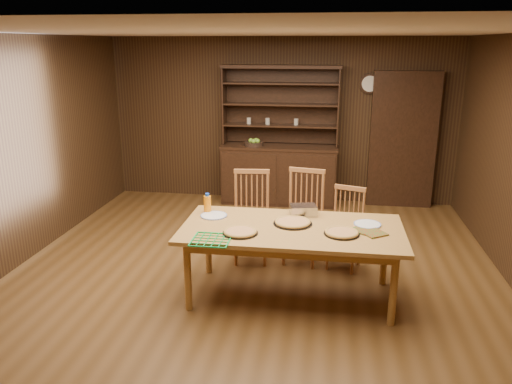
% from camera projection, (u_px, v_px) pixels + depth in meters
% --- Properties ---
extents(floor, '(6.00, 6.00, 0.00)m').
position_uv_depth(floor, '(253.00, 277.00, 5.53)').
color(floor, brown).
rests_on(floor, ground).
extents(room_shell, '(6.00, 6.00, 6.00)m').
position_uv_depth(room_shell, '(253.00, 137.00, 5.08)').
color(room_shell, white).
rests_on(room_shell, floor).
extents(china_hutch, '(1.84, 0.52, 2.17)m').
position_uv_depth(china_hutch, '(279.00, 167.00, 7.98)').
color(china_hutch, '#331B11').
rests_on(china_hutch, floor).
extents(doorway, '(1.00, 0.18, 2.10)m').
position_uv_depth(doorway, '(403.00, 140.00, 7.72)').
color(doorway, '#331B11').
rests_on(doorway, floor).
extents(wall_clock, '(0.30, 0.05, 0.30)m').
position_uv_depth(wall_clock, '(370.00, 84.00, 7.60)').
color(wall_clock, '#331B11').
rests_on(wall_clock, room_shell).
extents(dining_table, '(2.18, 1.09, 0.75)m').
position_uv_depth(dining_table, '(292.00, 234.00, 4.94)').
color(dining_table, '#B2803D').
rests_on(dining_table, floor).
extents(chair_left, '(0.48, 0.46, 1.08)m').
position_uv_depth(chair_left, '(251.00, 213.00, 5.88)').
color(chair_left, '#AA653A').
rests_on(chair_left, floor).
extents(chair_center, '(0.52, 0.50, 1.10)m').
position_uv_depth(chair_center, '(304.00, 213.00, 5.84)').
color(chair_center, '#AA653A').
rests_on(chair_center, floor).
extents(chair_right, '(0.48, 0.47, 0.94)m').
position_uv_depth(chair_right, '(346.00, 225.00, 5.70)').
color(chair_right, '#AA653A').
rests_on(chair_right, floor).
extents(pizza_left, '(0.34, 0.34, 0.04)m').
position_uv_depth(pizza_left, '(240.00, 232.00, 4.75)').
color(pizza_left, black).
rests_on(pizza_left, dining_table).
extents(pizza_right, '(0.34, 0.34, 0.04)m').
position_uv_depth(pizza_right, '(342.00, 233.00, 4.73)').
color(pizza_right, black).
rests_on(pizza_right, dining_table).
extents(pizza_center, '(0.39, 0.39, 0.04)m').
position_uv_depth(pizza_center, '(293.00, 222.00, 5.00)').
color(pizza_center, black).
rests_on(pizza_center, dining_table).
extents(cooling_rack, '(0.41, 0.41, 0.02)m').
position_uv_depth(cooling_rack, '(211.00, 240.00, 4.59)').
color(cooling_rack, '#0CA744').
rests_on(cooling_rack, dining_table).
extents(plate_left, '(0.28, 0.28, 0.02)m').
position_uv_depth(plate_left, '(214.00, 216.00, 5.22)').
color(plate_left, white).
rests_on(plate_left, dining_table).
extents(plate_right, '(0.27, 0.27, 0.02)m').
position_uv_depth(plate_right, '(367.00, 224.00, 4.97)').
color(plate_right, white).
rests_on(plate_right, dining_table).
extents(foil_dish, '(0.31, 0.25, 0.11)m').
position_uv_depth(foil_dish, '(303.00, 210.00, 5.25)').
color(foil_dish, silver).
rests_on(foil_dish, dining_table).
extents(juice_bottle, '(0.08, 0.08, 0.21)m').
position_uv_depth(juice_bottle, '(207.00, 204.00, 5.32)').
color(juice_bottle, orange).
rests_on(juice_bottle, dining_table).
extents(pot_holder_a, '(0.28, 0.28, 0.02)m').
position_uv_depth(pot_holder_a, '(374.00, 233.00, 4.74)').
color(pot_holder_a, '#9E1E12').
rests_on(pot_holder_a, dining_table).
extents(pot_holder_b, '(0.27, 0.27, 0.01)m').
position_uv_depth(pot_holder_b, '(362.00, 230.00, 4.82)').
color(pot_holder_b, '#9E1E12').
rests_on(pot_holder_b, dining_table).
extents(fruit_bowl, '(0.30, 0.30, 0.12)m').
position_uv_depth(fruit_bowl, '(254.00, 143.00, 7.86)').
color(fruit_bowl, black).
rests_on(fruit_bowl, china_hutch).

